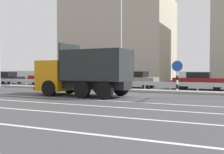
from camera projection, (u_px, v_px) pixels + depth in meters
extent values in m
plane|color=#424244|center=(131.00, 95.00, 18.26)|extent=(320.00, 320.00, 0.00)
cube|color=silver|center=(69.00, 99.00, 15.78)|extent=(50.03, 0.16, 0.01)
cube|color=silver|center=(47.00, 103.00, 13.87)|extent=(50.03, 0.16, 0.01)
cube|color=silver|center=(15.00, 109.00, 11.77)|extent=(50.03, 0.16, 0.01)
cube|color=gray|center=(141.00, 91.00, 20.51)|extent=(27.52, 1.10, 0.18)
cube|color=#9EA0A5|center=(145.00, 83.00, 21.40)|extent=(50.03, 0.04, 0.32)
cylinder|color=#ADADB2|center=(11.00, 83.00, 27.18)|extent=(0.09, 0.09, 0.62)
cylinder|color=#ADADB2|center=(26.00, 84.00, 26.36)|extent=(0.09, 0.09, 0.62)
cylinder|color=#ADADB2|center=(43.00, 84.00, 25.53)|extent=(0.09, 0.09, 0.62)
cylinder|color=#ADADB2|center=(61.00, 85.00, 24.71)|extent=(0.09, 0.09, 0.62)
cylinder|color=#ADADB2|center=(80.00, 85.00, 23.88)|extent=(0.09, 0.09, 0.62)
cylinder|color=#ADADB2|center=(100.00, 86.00, 23.06)|extent=(0.09, 0.09, 0.62)
cylinder|color=#ADADB2|center=(121.00, 86.00, 22.23)|extent=(0.09, 0.09, 0.62)
cylinder|color=#ADADB2|center=(145.00, 87.00, 21.41)|extent=(0.09, 0.09, 0.62)
cylinder|color=#ADADB2|center=(170.00, 88.00, 20.58)|extent=(0.09, 0.09, 0.62)
cylinder|color=#ADADB2|center=(198.00, 89.00, 19.76)|extent=(0.09, 0.09, 0.62)
cube|color=orange|center=(57.00, 75.00, 18.38)|extent=(2.03, 2.48, 2.05)
cube|color=black|center=(46.00, 70.00, 18.80)|extent=(0.13, 2.06, 0.78)
cube|color=black|center=(46.00, 87.00, 18.86)|extent=(0.21, 2.35, 0.24)
cube|color=black|center=(96.00, 85.00, 16.98)|extent=(4.53, 1.53, 0.53)
cube|color=#232828|center=(96.00, 80.00, 16.97)|extent=(4.40, 2.50, 0.12)
cube|color=#232828|center=(87.00, 64.00, 15.95)|extent=(4.29, 0.30, 1.85)
cube|color=#232828|center=(104.00, 65.00, 17.92)|extent=(4.29, 0.30, 1.85)
cube|color=#232828|center=(70.00, 61.00, 17.86)|extent=(0.21, 2.30, 2.31)
cube|color=#232828|center=(126.00, 64.00, 16.01)|extent=(0.21, 2.30, 1.85)
cylinder|color=black|center=(49.00, 88.00, 17.23)|extent=(1.05, 0.37, 1.04)
cylinder|color=black|center=(70.00, 86.00, 19.33)|extent=(1.05, 0.37, 1.04)
cylinder|color=black|center=(82.00, 90.00, 16.09)|extent=(1.05, 0.37, 1.04)
cylinder|color=black|center=(101.00, 87.00, 18.19)|extent=(1.05, 0.37, 1.04)
cylinder|color=black|center=(105.00, 91.00, 15.39)|extent=(1.05, 0.37, 1.04)
cylinder|color=black|center=(121.00, 88.00, 17.49)|extent=(1.05, 0.37, 1.04)
cylinder|color=white|center=(177.00, 91.00, 19.40)|extent=(0.16, 0.16, 0.33)
cylinder|color=black|center=(177.00, 87.00, 19.39)|extent=(0.16, 0.16, 0.33)
cylinder|color=white|center=(177.00, 82.00, 19.38)|extent=(0.16, 0.16, 0.33)
cylinder|color=black|center=(177.00, 78.00, 19.37)|extent=(0.16, 0.16, 0.33)
cylinder|color=white|center=(177.00, 73.00, 19.36)|extent=(0.16, 0.16, 0.33)
cylinder|color=#1E4CB2|center=(177.00, 66.00, 19.34)|extent=(0.76, 0.03, 0.76)
cylinder|color=white|center=(177.00, 66.00, 19.34)|extent=(0.82, 0.02, 0.82)
cylinder|color=#ADADB2|center=(121.00, 40.00, 21.26)|extent=(0.18, 0.18, 8.37)
cube|color=black|center=(6.00, 79.00, 31.99)|extent=(4.23, 1.84, 0.58)
cube|color=black|center=(7.00, 74.00, 31.93)|extent=(1.80, 1.57, 0.57)
cylinder|color=black|center=(3.00, 81.00, 33.24)|extent=(0.61, 0.22, 0.60)
cylinder|color=black|center=(10.00, 82.00, 30.76)|extent=(0.61, 0.22, 0.60)
cylinder|color=black|center=(19.00, 81.00, 32.27)|extent=(0.61, 0.22, 0.60)
cube|color=maroon|center=(50.00, 79.00, 29.48)|extent=(4.73, 1.98, 0.76)
cube|color=black|center=(51.00, 73.00, 29.41)|extent=(2.03, 1.63, 0.52)
cylinder|color=black|center=(35.00, 82.00, 29.23)|extent=(0.61, 0.23, 0.60)
cylinder|color=black|center=(43.00, 82.00, 30.76)|extent=(0.61, 0.23, 0.60)
cylinder|color=black|center=(57.00, 83.00, 28.23)|extent=(0.61, 0.23, 0.60)
cylinder|color=black|center=(65.00, 82.00, 29.76)|extent=(0.61, 0.23, 0.60)
cube|color=#B27A14|center=(93.00, 81.00, 27.31)|extent=(4.00, 2.18, 0.52)
cube|color=black|center=(92.00, 76.00, 27.33)|extent=(1.74, 1.80, 0.42)
cylinder|color=black|center=(107.00, 83.00, 27.77)|extent=(0.61, 0.24, 0.60)
cylinder|color=black|center=(101.00, 84.00, 26.05)|extent=(0.61, 0.24, 0.60)
cylinder|color=black|center=(87.00, 83.00, 28.58)|extent=(0.61, 0.24, 0.60)
cylinder|color=black|center=(79.00, 83.00, 26.86)|extent=(0.61, 0.24, 0.60)
cube|color=gray|center=(136.00, 81.00, 25.07)|extent=(4.07, 2.08, 0.72)
cube|color=black|center=(138.00, 74.00, 25.00)|extent=(1.76, 1.72, 0.54)
cylinder|color=black|center=(121.00, 85.00, 24.87)|extent=(0.61, 0.24, 0.60)
cylinder|color=black|center=(128.00, 84.00, 26.43)|extent=(0.61, 0.24, 0.60)
cylinder|color=black|center=(145.00, 85.00, 23.75)|extent=(0.61, 0.24, 0.60)
cylinder|color=black|center=(152.00, 84.00, 25.30)|extent=(0.61, 0.24, 0.60)
cube|color=maroon|center=(200.00, 82.00, 22.83)|extent=(4.57, 2.04, 0.73)
cube|color=black|center=(199.00, 75.00, 22.87)|extent=(1.95, 1.72, 0.50)
cylinder|color=black|center=(218.00, 86.00, 23.04)|extent=(0.61, 0.22, 0.60)
cylinder|color=black|center=(217.00, 87.00, 21.44)|extent=(0.61, 0.22, 0.60)
cylinder|color=black|center=(186.00, 85.00, 24.25)|extent=(0.61, 0.22, 0.60)
cylinder|color=black|center=(182.00, 86.00, 22.65)|extent=(0.61, 0.22, 0.60)
cube|color=#B7AD99|center=(121.00, 40.00, 42.49)|extent=(15.69, 13.07, 13.05)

